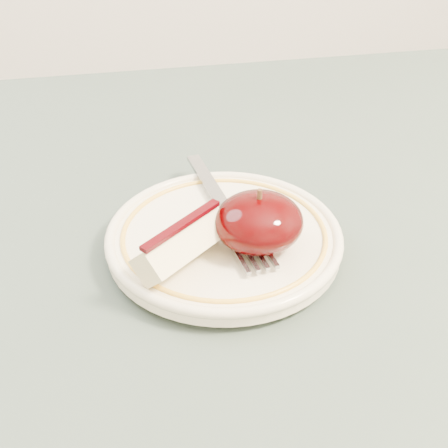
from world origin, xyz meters
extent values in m
cylinder|color=brown|center=(0.40, 0.40, 0.35)|extent=(0.05, 0.05, 0.71)
cube|color=#3C4A44|center=(0.00, 0.00, 0.73)|extent=(0.90, 0.90, 0.04)
cylinder|color=#F2E8CB|center=(0.03, 0.03, 0.75)|extent=(0.11, 0.11, 0.01)
cylinder|color=#F2E8CB|center=(0.03, 0.03, 0.76)|extent=(0.20, 0.20, 0.01)
torus|color=#F2E8CB|center=(0.03, 0.03, 0.77)|extent=(0.20, 0.20, 0.01)
torus|color=gold|center=(0.03, 0.03, 0.77)|extent=(0.17, 0.17, 0.00)
ellipsoid|color=black|center=(0.05, 0.01, 0.79)|extent=(0.07, 0.07, 0.04)
cylinder|color=#472D19|center=(0.05, 0.01, 0.82)|extent=(0.00, 0.00, 0.01)
cube|color=beige|center=(-0.01, -0.01, 0.79)|extent=(0.08, 0.08, 0.04)
cube|color=#330105|center=(-0.01, -0.01, 0.81)|extent=(0.07, 0.06, 0.00)
cube|color=gray|center=(0.03, 0.10, 0.77)|extent=(0.03, 0.10, 0.00)
cube|color=gray|center=(0.04, 0.04, 0.77)|extent=(0.01, 0.03, 0.00)
cube|color=gray|center=(0.04, 0.02, 0.77)|extent=(0.03, 0.03, 0.00)
cube|color=gray|center=(0.06, -0.01, 0.77)|extent=(0.01, 0.04, 0.00)
cube|color=gray|center=(0.05, -0.01, 0.77)|extent=(0.01, 0.04, 0.00)
cube|color=gray|center=(0.04, -0.01, 0.77)|extent=(0.01, 0.04, 0.00)
cube|color=gray|center=(0.03, -0.01, 0.77)|extent=(0.01, 0.04, 0.00)
camera|label=1|loc=(-0.05, -0.38, 1.08)|focal=50.00mm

